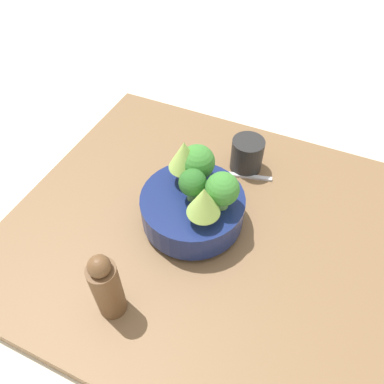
% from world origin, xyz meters
% --- Properties ---
extents(ground_plane, '(6.00, 6.00, 0.00)m').
position_xyz_m(ground_plane, '(0.00, 0.00, 0.00)').
color(ground_plane, beige).
extents(table, '(0.81, 0.72, 0.04)m').
position_xyz_m(table, '(0.00, 0.00, 0.02)').
color(table, brown).
rests_on(table, ground_plane).
extents(bowl, '(0.21, 0.21, 0.08)m').
position_xyz_m(bowl, '(0.03, 0.00, 0.08)').
color(bowl, navy).
rests_on(bowl, table).
extents(broccoli_floret_front, '(0.07, 0.07, 0.08)m').
position_xyz_m(broccoli_floret_front, '(0.04, -0.05, 0.16)').
color(broccoli_floret_front, '#7AB256').
rests_on(broccoli_floret_front, bowl).
extents(romanesco_piece_near, '(0.06, 0.06, 0.10)m').
position_xyz_m(romanesco_piece_near, '(0.07, -0.04, 0.18)').
color(romanesco_piece_near, '#7AB256').
rests_on(romanesco_piece_near, bowl).
extents(romanesco_piece_far, '(0.06, 0.06, 0.09)m').
position_xyz_m(romanesco_piece_far, '(-0.01, 0.04, 0.17)').
color(romanesco_piece_far, '#7AB256').
rests_on(romanesco_piece_far, bowl).
extents(broccoli_floret_center, '(0.05, 0.05, 0.07)m').
position_xyz_m(broccoli_floret_center, '(0.03, 0.00, 0.16)').
color(broccoli_floret_center, '#609347').
rests_on(broccoli_floret_center, bowl).
extents(broccoli_floret_left, '(0.07, 0.07, 0.08)m').
position_xyz_m(broccoli_floret_left, '(-0.03, -0.01, 0.16)').
color(broccoli_floret_left, '#6BA34C').
rests_on(broccoli_floret_left, bowl).
extents(cup, '(0.08, 0.08, 0.08)m').
position_xyz_m(cup, '(-0.02, -0.20, 0.08)').
color(cup, black).
rests_on(cup, table).
extents(pepper_mill, '(0.05, 0.05, 0.16)m').
position_xyz_m(pepper_mill, '(0.08, 0.23, 0.11)').
color(pepper_mill, brown).
rests_on(pepper_mill, table).
extents(fork, '(0.18, 0.06, 0.01)m').
position_xyz_m(fork, '(0.00, -0.16, 0.04)').
color(fork, silver).
rests_on(fork, table).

